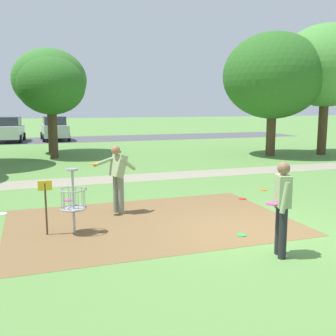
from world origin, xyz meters
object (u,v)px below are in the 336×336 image
tree_mid_right (273,76)px  tree_near_right (326,66)px  tree_far_left (51,87)px  parked_car_leftmost (9,129)px  disc_golf_basket (70,199)px  frisbee_by_tee (2,214)px  player_throwing (282,204)px  frisbee_far_right (242,199)px  parked_car_center_left (55,128)px  tree_mid_left (50,80)px  frisbee_mid_grass (68,200)px  player_foreground_watching (117,174)px  frisbee_near_basket (263,190)px  frisbee_far_left (241,235)px

tree_mid_right → tree_near_right: bearing=-11.3°
tree_near_right → tree_far_left: 14.40m
tree_far_left → parked_car_leftmost: (-2.57, 10.61, -2.69)m
disc_golf_basket → tree_mid_right: tree_mid_right is taller
tree_mid_right → frisbee_by_tee: bearing=-148.4°
player_throwing → frisbee_far_right: (1.58, 4.10, -0.96)m
frisbee_by_tee → parked_car_center_left: size_ratio=0.05×
parked_car_leftmost → tree_far_left: bearing=-76.4°
frisbee_far_right → frisbee_by_tee: bearing=175.3°
tree_mid_left → tree_far_left: bearing=-91.2°
parked_car_leftmost → parked_car_center_left: size_ratio=1.02×
frisbee_mid_grass → player_foreground_watching: bearing=-58.7°
frisbee_near_basket → tree_near_right: 11.80m
parked_car_leftmost → frisbee_far_right: bearing=-71.9°
frisbee_far_left → tree_far_left: tree_far_left is taller
frisbee_mid_grass → parked_car_center_left: size_ratio=0.06×
frisbee_by_tee → frisbee_far_left: bearing=-35.3°
frisbee_by_tee → disc_golf_basket: bearing=-54.8°
frisbee_far_left → parked_car_leftmost: 25.31m
player_foreground_watching → tree_mid_right: (10.23, 8.80, 3.21)m
tree_far_left → parked_car_center_left: bearing=86.4°
frisbee_near_basket → disc_golf_basket: bearing=-158.6°
player_throwing → frisbee_by_tee: (-4.89, 4.64, -0.96)m
parked_car_leftmost → tree_mid_left: bearing=-72.5°
frisbee_near_basket → parked_car_center_left: parked_car_center_left is taller
frisbee_by_tee → frisbee_far_left: same height
frisbee_near_basket → tree_mid_left: 14.48m
frisbee_far_right → parked_car_leftmost: (-7.14, 21.83, 0.91)m
player_throwing → parked_car_leftmost: parked_car_leftmost is taller
disc_golf_basket → frisbee_mid_grass: disc_golf_basket is taller
frisbee_far_right → tree_near_right: (9.41, 7.93, 4.74)m
frisbee_by_tee → parked_car_center_left: bearing=83.1°
tree_far_left → parked_car_center_left: 11.19m
tree_near_right → frisbee_by_tee: bearing=-155.0°
player_throwing → tree_mid_left: bearing=99.5°
tree_near_right → player_foreground_watching: bearing=-147.9°
player_foreground_watching → tree_mid_left: 14.17m
disc_golf_basket → tree_mid_left: 15.45m
tree_mid_right → parked_car_leftmost: tree_mid_right is taller
player_foreground_watching → tree_far_left: tree_far_left is taller
frisbee_far_left → player_foreground_watching: bearing=128.6°
disc_golf_basket → player_foreground_watching: bearing=45.0°
frisbee_near_basket → parked_car_center_left: 21.83m
disc_golf_basket → parked_car_center_left: (1.10, 23.63, 0.17)m
frisbee_near_basket → parked_car_leftmost: bearing=111.8°
player_throwing → frisbee_mid_grass: 6.50m
frisbee_far_right → parked_car_center_left: parked_car_center_left is taller
player_throwing → frisbee_mid_grass: player_throwing is taller
tree_near_right → tree_mid_left: (-13.93, 5.59, -0.71)m
parked_car_leftmost → parked_car_center_left: 3.27m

